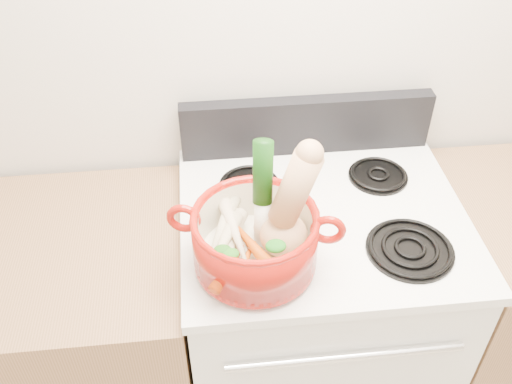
{
  "coord_description": "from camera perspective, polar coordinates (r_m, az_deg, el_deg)",
  "views": [
    {
      "loc": [
        -0.31,
        0.28,
        2.01
      ],
      "look_at": [
        -0.21,
        1.21,
        1.21
      ],
      "focal_mm": 40.0,
      "sensor_mm": 36.0,
      "label": 1
    }
  ],
  "objects": [
    {
      "name": "pot_handle_left",
      "position": [
        1.35,
        -7.25,
        -2.63
      ],
      "size": [
        0.09,
        0.04,
        0.08
      ],
      "primitive_type": "torus",
      "rotation": [
        1.57,
        0.0,
        -0.22
      ],
      "color": "#9B120A",
      "rests_on": "dutch_oven"
    },
    {
      "name": "oven_handle",
      "position": [
        1.48,
        8.93,
        -15.98
      ],
      "size": [
        0.6,
        0.02,
        0.02
      ],
      "primitive_type": "cylinder",
      "rotation": [
        0.0,
        1.57,
        0.0
      ],
      "color": "silver",
      "rests_on": "stove_body"
    },
    {
      "name": "parsnip_5",
      "position": [
        1.38,
        -2.42,
        -3.17
      ],
      "size": [
        0.09,
        0.23,
        0.06
      ],
      "primitive_type": "cone",
      "rotation": [
        1.66,
        0.0,
        0.2
      ],
      "color": "beige",
      "rests_on": "dutch_oven"
    },
    {
      "name": "stove_body",
      "position": [
        1.93,
        5.64,
        -12.92
      ],
      "size": [
        0.76,
        0.65,
        0.92
      ],
      "primitive_type": "cube",
      "color": "white",
      "rests_on": "floor"
    },
    {
      "name": "parsnip_3",
      "position": [
        1.36,
        -3.25,
        -5.01
      ],
      "size": [
        0.11,
        0.18,
        0.05
      ],
      "primitive_type": "cone",
      "rotation": [
        1.66,
        0.0,
        -0.45
      ],
      "color": "beige",
      "rests_on": "dutch_oven"
    },
    {
      "name": "burner_back_right",
      "position": [
        1.71,
        12.12,
        1.71
      ],
      "size": [
        0.17,
        0.17,
        0.02
      ],
      "primitive_type": "cylinder",
      "color": "black",
      "rests_on": "cooktop"
    },
    {
      "name": "parsnip_2",
      "position": [
        1.4,
        -1.96,
        -3.55
      ],
      "size": [
        0.09,
        0.19,
        0.06
      ],
      "primitive_type": "cone",
      "rotation": [
        1.66,
        0.0,
        0.25
      ],
      "color": "#ECE5C0",
      "rests_on": "dutch_oven"
    },
    {
      "name": "carrot_2",
      "position": [
        1.36,
        -0.37,
        -5.48
      ],
      "size": [
        0.12,
        0.19,
        0.05
      ],
      "primitive_type": "cone",
      "rotation": [
        1.66,
        0.0,
        0.47
      ],
      "color": "#BC4609",
      "rests_on": "dutch_oven"
    },
    {
      "name": "burner_front_right",
      "position": [
        1.5,
        15.15,
        -5.46
      ],
      "size": [
        0.22,
        0.22,
        0.02
      ],
      "primitive_type": "cylinder",
      "color": "black",
      "rests_on": "cooktop"
    },
    {
      "name": "leek",
      "position": [
        1.31,
        0.71,
        -0.24
      ],
      "size": [
        0.06,
        0.08,
        0.3
      ],
      "primitive_type": "cylinder",
      "rotation": [
        -0.1,
        0.0,
        -0.18
      ],
      "color": "white",
      "rests_on": "dutch_oven"
    },
    {
      "name": "squash",
      "position": [
        1.29,
        2.93,
        -1.37
      ],
      "size": [
        0.21,
        0.14,
        0.31
      ],
      "primitive_type": null,
      "rotation": [
        0.0,
        0.29,
        -0.09
      ],
      "color": "tan",
      "rests_on": "dutch_oven"
    },
    {
      "name": "carrot_1",
      "position": [
        1.32,
        -2.71,
        -7.61
      ],
      "size": [
        0.1,
        0.14,
        0.04
      ],
      "primitive_type": "cone",
      "rotation": [
        1.66,
        0.0,
        -0.55
      ],
      "color": "#C74309",
      "rests_on": "dutch_oven"
    },
    {
      "name": "wall_back",
      "position": [
        1.66,
        5.29,
        15.13
      ],
      "size": [
        3.5,
        0.02,
        2.6
      ],
      "primitive_type": "cube",
      "color": "beige",
      "rests_on": "floor"
    },
    {
      "name": "burner_front_left",
      "position": [
        1.42,
        0.54,
        -6.84
      ],
      "size": [
        0.22,
        0.22,
        0.02
      ],
      "primitive_type": "cylinder",
      "color": "black",
      "rests_on": "cooktop"
    },
    {
      "name": "cooktop",
      "position": [
        1.58,
        6.74,
        -2.58
      ],
      "size": [
        0.78,
        0.67,
        0.03
      ],
      "primitive_type": "cube",
      "color": "white",
      "rests_on": "stove_body"
    },
    {
      "name": "parsnip_1",
      "position": [
        1.38,
        -2.6,
        -4.91
      ],
      "size": [
        0.11,
        0.19,
        0.05
      ],
      "primitive_type": "cone",
      "rotation": [
        1.66,
        0.0,
        -0.38
      ],
      "color": "beige",
      "rests_on": "dutch_oven"
    },
    {
      "name": "control_backsplash",
      "position": [
        1.74,
        5.06,
        6.68
      ],
      "size": [
        0.76,
        0.05,
        0.18
      ],
      "primitive_type": "cube",
      "color": "black",
      "rests_on": "cooktop"
    },
    {
      "name": "parsnip_4",
      "position": [
        1.39,
        -3.38,
        -3.38
      ],
      "size": [
        0.12,
        0.21,
        0.06
      ],
      "primitive_type": "cone",
      "rotation": [
        1.66,
        0.0,
        -0.38
      ],
      "color": "beige",
      "rests_on": "dutch_oven"
    },
    {
      "name": "burner_back_left",
      "position": [
        1.64,
        -0.66,
        0.85
      ],
      "size": [
        0.17,
        0.17,
        0.02
      ],
      "primitive_type": "cylinder",
      "color": "black",
      "rests_on": "cooktop"
    },
    {
      "name": "parsnip_0",
      "position": [
        1.38,
        -2.39,
        -4.99
      ],
      "size": [
        0.05,
        0.2,
        0.06
      ],
      "primitive_type": "cone",
      "rotation": [
        1.66,
        0.0,
        -0.06
      ],
      "color": "beige",
      "rests_on": "dutch_oven"
    },
    {
      "name": "carrot_0",
      "position": [
        1.34,
        -1.3,
        -7.25
      ],
      "size": [
        0.09,
        0.14,
        0.04
      ],
      "primitive_type": "cone",
      "rotation": [
        1.66,
        0.0,
        -0.49
      ],
      "color": "#DE490B",
      "rests_on": "dutch_oven"
    },
    {
      "name": "ginger",
      "position": [
        1.42,
        1.43,
        -3.36
      ],
      "size": [
        0.11,
        0.09,
        0.05
      ],
      "primitive_type": "ellipsoid",
      "rotation": [
        0.0,
        0.0,
        0.4
      ],
      "color": "#D8B984",
      "rests_on": "dutch_oven"
    },
    {
      "name": "dutch_oven",
      "position": [
        1.36,
        -0.09,
        -4.75
      ],
      "size": [
        0.36,
        0.36,
        0.15
      ],
      "primitive_type": "cylinder",
      "rotation": [
        0.0,
        0.0,
        -0.22
      ],
      "color": "#9B120A",
      "rests_on": "burner_front_left"
    },
    {
      "name": "pot_handle_right",
      "position": [
        1.32,
        7.22,
        -3.78
      ],
      "size": [
        0.09,
        0.04,
        0.08
      ],
      "primitive_type": "torus",
      "rotation": [
        1.57,
        0.0,
        -0.22
      ],
      "color": "#9B120A",
      "rests_on": "dutch_oven"
    }
  ]
}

